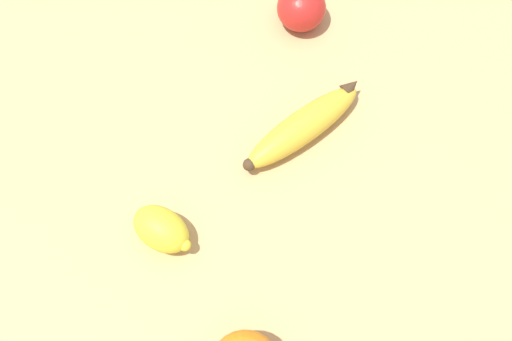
# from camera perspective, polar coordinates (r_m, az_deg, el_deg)

# --- Properties ---
(ground_plane) EXTENTS (3.00, 3.00, 0.00)m
(ground_plane) POSITION_cam_1_polar(r_m,az_deg,el_deg) (0.77, 1.27, -1.54)
(ground_plane) COLOR tan
(banana) EXTENTS (0.20, 0.08, 0.04)m
(banana) POSITION_cam_1_polar(r_m,az_deg,el_deg) (0.79, 4.59, 4.26)
(banana) COLOR gold
(banana) RESTS_ON ground_plane
(apple) EXTENTS (0.07, 0.07, 0.08)m
(apple) POSITION_cam_1_polar(r_m,az_deg,el_deg) (0.88, 4.34, 15.19)
(apple) COLOR red
(apple) RESTS_ON ground_plane
(lemon) EXTENTS (0.06, 0.08, 0.05)m
(lemon) POSITION_cam_1_polar(r_m,az_deg,el_deg) (0.73, -8.98, -5.55)
(lemon) COLOR yellow
(lemon) RESTS_ON ground_plane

